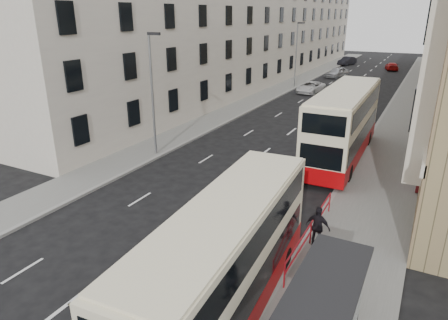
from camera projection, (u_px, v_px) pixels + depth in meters
The scene contains 19 objects.
ground at pixel (101, 279), 14.80m from camera, with size 200.00×200.00×0.00m, color black.
pavement_right at pixel (405, 120), 36.21m from camera, with size 4.00×120.00×0.15m, color slate.
pavement_left at pixel (249, 103), 42.95m from camera, with size 3.00×120.00×0.15m, color slate.
kerb_right at pixel (381, 118), 37.08m from camera, with size 0.25×120.00×0.15m, color gray.
kerb_left at pixel (262, 105), 42.30m from camera, with size 0.25×120.00×0.15m, color gray.
road_markings at pixel (348, 88), 52.17m from camera, with size 10.00×110.00×0.01m, color silver, non-canonical shape.
terrace_left at pixel (257, 33), 56.16m from camera, with size 9.18×79.00×13.25m.
bus_shelter at pixel (328, 313), 10.10m from camera, with size 1.65×4.25×2.70m.
guard_railing at pixel (311, 229), 16.56m from camera, with size 0.06×6.56×1.01m.
street_lamp_near at pixel (153, 89), 25.91m from camera, with size 0.93×0.18×8.00m.
street_lamp_far at pixel (297, 51), 50.83m from camera, with size 0.93×0.18×8.00m.
double_decker_front at pixel (226, 262), 12.32m from camera, with size 2.91×10.21×4.02m.
double_decker_rear at pixel (343, 124), 26.07m from camera, with size 2.89×11.91×4.74m.
pedestrian_mid at pixel (307, 301), 12.18m from camera, with size 0.84×0.66×1.74m, color black.
pedestrian_far at pixel (318, 227), 16.33m from camera, with size 1.04×0.43×1.77m, color black.
white_van at pixel (311, 87), 48.80m from camera, with size 2.20×4.78×1.33m, color silver.
car_silver at pixel (337, 72), 60.21m from camera, with size 1.84×4.57×1.56m, color #B5B8BD.
car_dark at pixel (347, 61), 74.55m from camera, with size 1.60×4.60×1.51m, color black.
car_red at pixel (392, 66), 67.88m from camera, with size 1.78×4.38×1.27m, color #A00E0D.
Camera 1 is at (9.78, -8.80, 9.28)m, focal length 32.00 mm.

